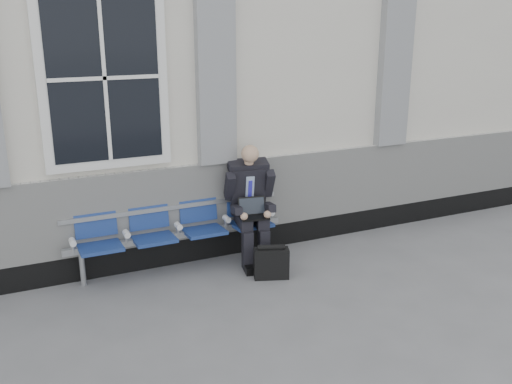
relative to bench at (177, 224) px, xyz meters
name	(u,v)px	position (x,y,z in m)	size (l,w,h in m)	color
ground	(113,342)	(-1.03, -1.32, -0.55)	(70.00, 70.00, 0.00)	slate
station_building	(49,67)	(-1.05, 2.15, 1.67)	(14.40, 4.40, 4.49)	silver
bench	(177,224)	(0.00, 0.00, 0.00)	(2.60, 0.47, 0.91)	#9EA0A3
businessman	(250,199)	(0.88, -0.13, 0.22)	(0.62, 0.83, 1.44)	black
briefcase	(271,263)	(0.89, -0.71, -0.37)	(0.43, 0.29, 0.40)	black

